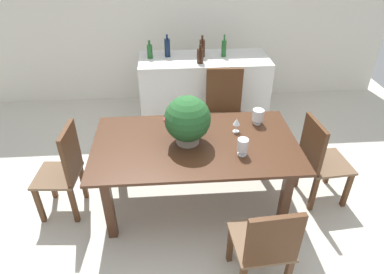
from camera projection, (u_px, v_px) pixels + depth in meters
The scene contains 17 objects.
ground_plane at pixel (195, 205), 3.57m from camera, with size 7.04×7.04×0.00m, color beige.
back_wall at pixel (181, 15), 5.01m from camera, with size 6.40×0.10×2.60m, color silver.
dining_table at pixel (195, 152), 3.26m from camera, with size 1.93×1.09×0.76m.
chair_near_right at pixel (266, 245), 2.52m from camera, with size 0.47×0.48×0.91m.
chair_foot_end at pixel (319, 158), 3.40m from camera, with size 0.47×0.48×0.94m.
chair_head_end at pixel (65, 168), 3.24m from camera, with size 0.44×0.44×0.97m.
chair_far_right at pixel (224, 107), 4.19m from camera, with size 0.50×0.46×1.03m.
flower_centerpiece at pixel (188, 120), 3.08m from camera, with size 0.43×0.43×0.47m.
crystal_vase_left at pixel (258, 115), 3.43m from camera, with size 0.12×0.12×0.16m.
crystal_vase_center_near at pixel (243, 146), 2.99m from camera, with size 0.10×0.10×0.16m.
wine_glass at pixel (237, 122), 3.30m from camera, with size 0.07×0.07×0.15m.
kitchen_counter at pixel (204, 92), 4.68m from camera, with size 1.69×0.67×0.99m, color silver.
wine_bottle_tall at pixel (202, 48), 4.39m from camera, with size 0.07×0.07×0.28m.
wine_bottle_amber at pixel (150, 51), 4.35m from camera, with size 0.07×0.07×0.23m.
wine_bottle_green at pixel (224, 48), 4.39m from camera, with size 0.06×0.06×0.29m.
wine_bottle_clear at pixel (200, 56), 4.21m from camera, with size 0.08×0.08×0.23m.
wine_bottle_dark at pixel (167, 48), 4.39m from camera, with size 0.07×0.07×0.29m.
Camera 1 is at (-0.23, -2.57, 2.57)m, focal length 31.86 mm.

